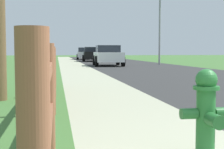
% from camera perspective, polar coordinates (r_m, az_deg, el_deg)
% --- Properties ---
extents(ground_plane, '(120.00, 120.00, 0.00)m').
position_cam_1_polar(ground_plane, '(26.49, -4.72, 1.72)').
color(ground_plane, '#406D32').
extents(road_asphalt, '(7.00, 66.00, 0.01)m').
position_cam_1_polar(road_asphalt, '(28.96, 1.87, 1.93)').
color(road_asphalt, '#2E2E2E').
rests_on(road_asphalt, ground).
extents(curb_concrete, '(6.00, 66.00, 0.01)m').
position_cam_1_polar(curb_concrete, '(28.40, -11.11, 1.82)').
color(curb_concrete, '#A8AB8D').
rests_on(curb_concrete, ground).
extents(grass_verge, '(5.00, 66.00, 0.00)m').
position_cam_1_polar(grass_verge, '(28.49, -14.12, 1.78)').
color(grass_verge, '#406D32').
rests_on(grass_verge, ground).
extents(fire_hydrant, '(0.50, 0.42, 0.89)m').
position_cam_1_polar(fire_hydrant, '(3.35, 15.88, -6.41)').
color(fire_hydrant, '#287233').
rests_on(fire_hydrant, ground).
extents(rail_fence, '(0.11, 9.03, 1.14)m').
position_cam_1_polar(rail_fence, '(5.56, -10.22, -0.20)').
color(rail_fence, brown).
rests_on(rail_fence, ground).
extents(parked_suv_white, '(2.21, 4.40, 1.48)m').
position_cam_1_polar(parked_suv_white, '(24.22, -0.72, 3.32)').
color(parked_suv_white, white).
rests_on(parked_suv_white, ground).
extents(parked_car_black, '(2.17, 4.69, 1.48)m').
position_cam_1_polar(parked_car_black, '(35.01, -3.47, 3.52)').
color(parked_car_black, black).
rests_on(parked_car_black, ground).
extents(parked_car_silver, '(2.27, 4.95, 1.52)m').
position_cam_1_polar(parked_car_silver, '(43.15, -4.73, 3.61)').
color(parked_car_silver, '#B7BABF').
rests_on(parked_car_silver, ground).
extents(street_lamp, '(1.17, 0.20, 5.97)m').
position_cam_1_polar(street_lamp, '(25.82, 8.44, 9.57)').
color(street_lamp, gray).
rests_on(street_lamp, ground).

